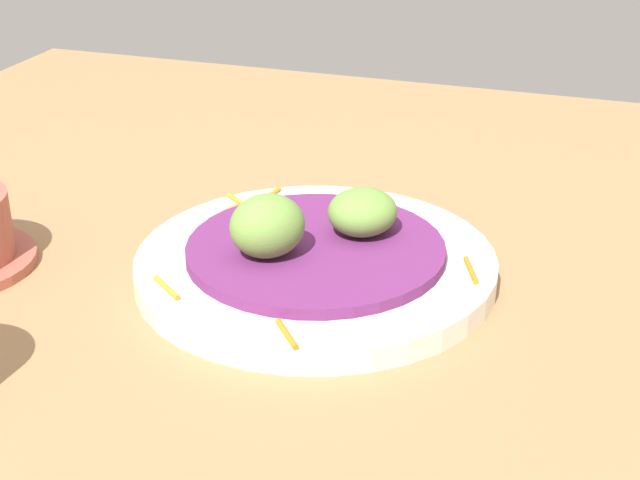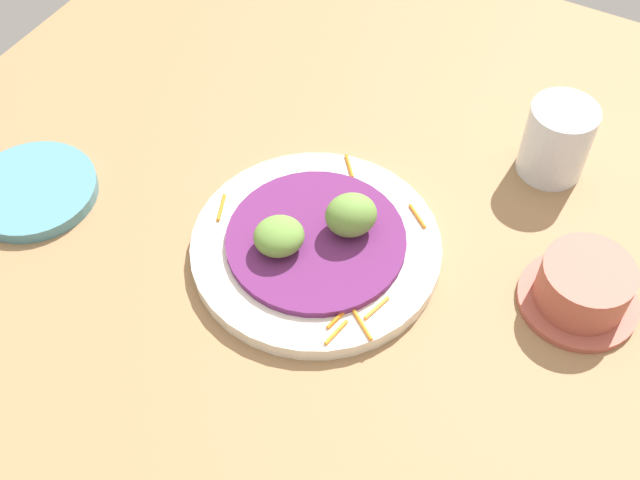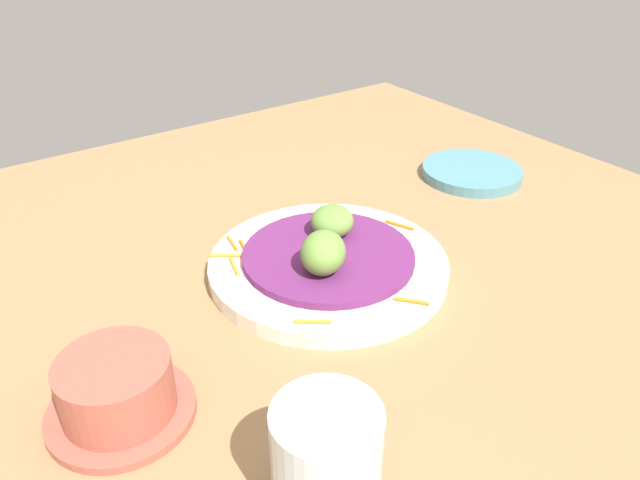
{
  "view_description": "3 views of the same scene",
  "coord_description": "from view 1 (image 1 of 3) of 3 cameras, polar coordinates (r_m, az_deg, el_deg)",
  "views": [
    {
      "loc": [
        21.95,
        -57.43,
        35.77
      ],
      "look_at": [
        1.72,
        2.67,
        5.13
      ],
      "focal_mm": 53.74,
      "sensor_mm": 36.0,
      "label": 1
    },
    {
      "loc": [
        -24.31,
        48.55,
        70.18
      ],
      "look_at": [
        0.44,
        3.51,
        5.59
      ],
      "focal_mm": 44.48,
      "sensor_mm": 36.0,
      "label": 2
    },
    {
      "loc": [
        -33.66,
        -44.63,
        41.35
      ],
      "look_at": [
        0.9,
        3.72,
        5.96
      ],
      "focal_mm": 34.94,
      "sensor_mm": 36.0,
      "label": 3
    }
  ],
  "objects": [
    {
      "name": "main_plate",
      "position": [
        0.72,
        -0.25,
        -1.54
      ],
      "size": [
        26.94,
        26.94,
        1.8
      ],
      "primitive_type": "cylinder",
      "color": "silver",
      "rests_on": "table_surface"
    },
    {
      "name": "cabbage_bed",
      "position": [
        0.71,
        -0.26,
        -0.58
      ],
      "size": [
        19.3,
        19.3,
        0.87
      ],
      "primitive_type": "cylinder",
      "color": "#60235B",
      "rests_on": "main_plate"
    },
    {
      "name": "guac_scoop_left",
      "position": [
        0.72,
        2.55,
        1.68
      ],
      "size": [
        7.29,
        7.3,
        3.55
      ],
      "primitive_type": "ellipsoid",
      "rotation": [
        0.0,
        0.0,
        5.51
      ],
      "color": "olive",
      "rests_on": "cabbage_bed"
    },
    {
      "name": "table_surface",
      "position": [
        0.71,
        -2.02,
        -3.72
      ],
      "size": [
        110.0,
        110.0,
        2.0
      ],
      "primitive_type": "cube",
      "color": "#936D47",
      "rests_on": "ground"
    },
    {
      "name": "guac_scoop_center",
      "position": [
        0.68,
        -3.22,
        0.77
      ],
      "size": [
        7.28,
        7.23,
        4.65
      ],
      "primitive_type": "ellipsoid",
      "rotation": [
        0.0,
        0.0,
        5.46
      ],
      "color": "olive",
      "rests_on": "cabbage_bed"
    },
    {
      "name": "carrot_garnish",
      "position": [
        0.73,
        -2.7,
        0.02
      ],
      "size": [
        23.13,
        23.72,
        0.4
      ],
      "color": "orange",
      "rests_on": "main_plate"
    }
  ]
}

